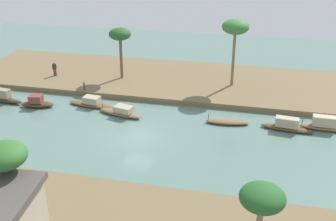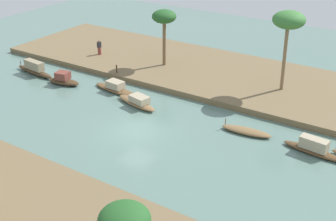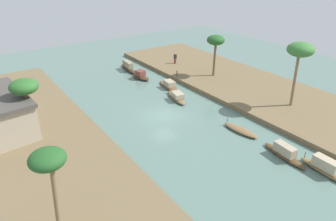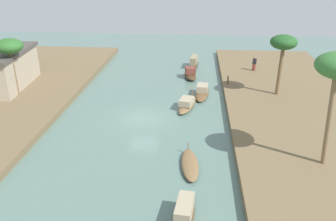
% 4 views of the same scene
% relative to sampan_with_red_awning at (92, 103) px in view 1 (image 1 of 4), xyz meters
% --- Properties ---
extents(river_water, '(73.32, 73.32, 0.00)m').
position_rel_sampan_with_red_awning_xyz_m(river_water, '(-6.15, 5.06, -0.35)').
color(river_water, slate).
rests_on(river_water, ground).
extents(riverbank_left, '(46.35, 12.54, 0.54)m').
position_rel_sampan_with_red_awning_xyz_m(riverbank_left, '(-6.15, -8.42, -0.08)').
color(riverbank_left, brown).
rests_on(riverbank_left, ground).
extents(sampan_with_red_awning, '(5.04, 1.70, 1.02)m').
position_rel_sampan_with_red_awning_xyz_m(sampan_with_red_awning, '(0.00, 0.00, 0.00)').
color(sampan_with_red_awning, brown).
rests_on(sampan_with_red_awning, river_water).
extents(sampan_midstream, '(3.99, 1.46, 0.90)m').
position_rel_sampan_with_red_awning_xyz_m(sampan_midstream, '(-13.43, 0.87, -0.15)').
color(sampan_midstream, brown).
rests_on(sampan_midstream, river_water).
extents(sampan_open_hull, '(4.58, 1.44, 1.20)m').
position_rel_sampan_with_red_awning_xyz_m(sampan_open_hull, '(-18.60, 1.03, 0.11)').
color(sampan_open_hull, brown).
rests_on(sampan_open_hull, river_water).
extents(sampan_with_tall_canopy, '(5.42, 1.46, 1.41)m').
position_rel_sampan_with_red_awning_xyz_m(sampan_with_tall_canopy, '(9.56, 0.99, 0.19)').
color(sampan_with_tall_canopy, '#47331E').
rests_on(sampan_with_tall_canopy, river_water).
extents(sampan_upstream_small, '(4.92, 1.03, 1.31)m').
position_rel_sampan_with_red_awning_xyz_m(sampan_upstream_small, '(-21.94, 0.24, 0.15)').
color(sampan_upstream_small, brown).
rests_on(sampan_upstream_small, river_water).
extents(sampan_downstream_large, '(3.43, 1.78, 1.24)m').
position_rel_sampan_with_red_awning_xyz_m(sampan_downstream_large, '(5.23, 1.34, 0.10)').
color(sampan_downstream_large, '#47331E').
rests_on(sampan_downstream_large, river_water).
extents(sampan_foreground, '(4.59, 2.08, 1.00)m').
position_rel_sampan_with_red_awning_xyz_m(sampan_foreground, '(-3.52, 1.39, 0.03)').
color(sampan_foreground, brown).
rests_on(sampan_foreground, river_water).
extents(person_on_near_bank, '(0.44, 0.48, 1.62)m').
position_rel_sampan_with_red_awning_xyz_m(person_on_near_bank, '(7.00, -6.02, 0.90)').
color(person_on_near_bank, brown).
rests_on(person_on_near_bank, riverbank_left).
extents(mooring_post, '(0.14, 0.14, 0.82)m').
position_rel_sampan_with_red_awning_xyz_m(mooring_post, '(1.94, -2.64, 0.60)').
color(mooring_post, '#4C3823').
rests_on(mooring_post, riverbank_left).
extents(palm_tree_left_near, '(2.79, 2.79, 7.17)m').
position_rel_sampan_with_red_awning_xyz_m(palm_tree_left_near, '(-13.09, -7.41, 6.44)').
color(palm_tree_left_near, '#7F6647').
rests_on(palm_tree_left_near, riverbank_left).
extents(palm_tree_left_far, '(2.43, 2.43, 5.70)m').
position_rel_sampan_with_red_awning_xyz_m(palm_tree_left_far, '(-0.71, -7.14, 5.05)').
color(palm_tree_left_far, brown).
rests_on(palm_tree_left_far, riverbank_left).
extents(palm_tree_right_tall, '(2.54, 2.54, 5.34)m').
position_rel_sampan_with_red_awning_xyz_m(palm_tree_right_tall, '(-2.76, 17.79, 4.71)').
color(palm_tree_right_tall, brown).
rests_on(palm_tree_right_tall, riverbank_right).
extents(palm_tree_right_short, '(2.00, 2.00, 5.86)m').
position_rel_sampan_with_red_awning_xyz_m(palm_tree_right_short, '(-16.26, 19.34, 5.26)').
color(palm_tree_right_short, '#7F6647').
rests_on(palm_tree_right_short, riverbank_right).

